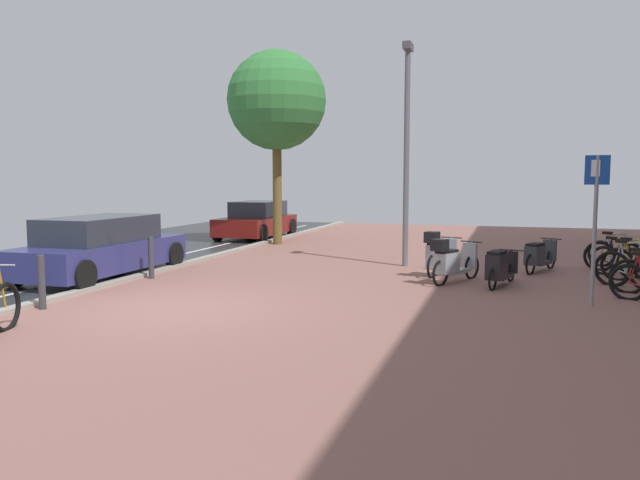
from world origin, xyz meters
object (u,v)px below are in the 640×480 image
bicycle_rack_06 (614,254)px  parking_sign (595,214)px  scooter_extra (439,255)px  scooter_far (499,267)px  bicycle_rack_05 (615,256)px  scooter_mid (539,256)px  street_tree (277,101)px  parked_car_near (101,247)px  bicycle_rack_04 (618,261)px  bollard_near (42,282)px  bollard_far (151,258)px  lamp_post (407,143)px  bicycle_rack_03 (634,265)px  scooter_near (452,262)px  parked_car_far (257,221)px  bicycle_rack_02 (630,270)px

bicycle_rack_06 → parking_sign: 5.44m
scooter_extra → parking_sign: bearing=-41.4°
scooter_far → bicycle_rack_05: bearing=49.3°
scooter_mid → street_tree: (-8.05, 3.94, 4.31)m
parked_car_near → parking_sign: 10.20m
bicycle_rack_04 → parked_car_near: size_ratio=0.26×
bollard_near → bollard_far: (0.00, 3.33, 0.00)m
bicycle_rack_05 → lamp_post: lamp_post is taller
bicycle_rack_03 → scooter_near: (-3.70, -1.29, 0.09)m
scooter_far → bicycle_rack_03: bearing=28.3°
scooter_mid → bollard_far: bearing=-156.9°
parked_car_near → bicycle_rack_05: bearing=20.6°
scooter_near → street_tree: size_ratio=0.26×
parked_car_far → parking_sign: bearing=-42.8°
parking_sign → lamp_post: 5.66m
scooter_far → scooter_extra: (-1.34, 1.12, 0.08)m
scooter_near → scooter_extra: (-0.37, 0.95, 0.02)m
bicycle_rack_02 → bicycle_rack_06: bicycle_rack_02 is taller
bicycle_rack_04 → bicycle_rack_05: 0.76m
bicycle_rack_05 → bicycle_rack_04: bearing=-92.8°
scooter_near → street_tree: 9.70m
scooter_near → lamp_post: lamp_post is taller
bicycle_rack_04 → lamp_post: bearing=177.8°
scooter_mid → parked_car_near: 10.06m
street_tree → parking_sign: bearing=-41.2°
bicycle_rack_06 → parked_car_near: parked_car_near is taller
bicycle_rack_02 → parked_car_far: (-11.25, 7.38, 0.27)m
lamp_post → street_tree: (-4.90, 3.85, 1.64)m
bicycle_rack_02 → bollard_near: bearing=-152.1°
parking_sign → bicycle_rack_02: bearing=66.3°
bicycle_rack_04 → scooter_extra: scooter_extra is taller
bicycle_rack_06 → street_tree: street_tree is taller
bicycle_rack_03 → lamp_post: bearing=169.4°
bicycle_rack_06 → lamp_post: (-4.98, -1.33, 2.72)m
scooter_mid → parked_car_far: size_ratio=0.41×
bicycle_rack_02 → bicycle_rack_05: bearing=88.8°
bicycle_rack_04 → bollard_near: bearing=-145.7°
parked_car_near → lamp_post: (6.27, 3.61, 2.40)m
bicycle_rack_06 → street_tree: (-9.88, 2.53, 4.36)m
bicycle_rack_04 → bollard_far: bollard_far is taller
scooter_far → street_tree: street_tree is taller
bicycle_rack_05 → street_tree: bearing=161.4°
bicycle_rack_05 → bollard_near: 12.40m
scooter_extra → bollard_near: (-5.99, -5.62, -0.01)m
bicycle_rack_02 → scooter_far: bicycle_rack_02 is taller
parking_sign → bollard_near: parking_sign is taller
scooter_near → parking_sign: (2.54, -1.62, 1.15)m
bicycle_rack_05 → bollard_near: bicycle_rack_05 is taller
bicycle_rack_03 → lamp_post: size_ratio=0.24×
bollard_far → bicycle_rack_03: bearing=14.7°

